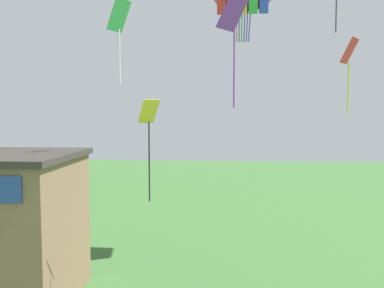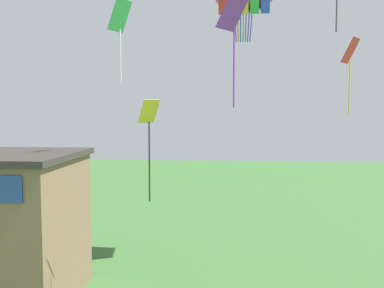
{
  "view_description": "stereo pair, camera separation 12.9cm",
  "coord_description": "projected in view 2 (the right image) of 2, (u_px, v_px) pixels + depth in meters",
  "views": [
    {
      "loc": [
        0.98,
        -5.54,
        7.62
      ],
      "look_at": [
        0.0,
        8.3,
        6.55
      ],
      "focal_mm": 40.0,
      "sensor_mm": 36.0,
      "label": 1
    },
    {
      "loc": [
        1.11,
        -5.53,
        7.62
      ],
      "look_at": [
        0.0,
        8.3,
        6.55
      ],
      "focal_mm": 40.0,
      "sensor_mm": 36.0,
      "label": 2
    }
  ],
  "objects": [
    {
      "name": "kite_yellow_diamond",
      "position": [
        149.0,
        131.0,
        14.13
      ],
      "size": [
        0.73,
        0.72,
        3.39
      ],
      "color": "yellow"
    },
    {
      "name": "kite_green_diamond",
      "position": [
        120.0,
        23.0,
        16.62
      ],
      "size": [
        0.86,
        1.06,
        3.26
      ],
      "color": "green"
    },
    {
      "name": "kite_purple_streamer",
      "position": [
        234.0,
        20.0,
        13.03
      ],
      "size": [
        1.16,
        1.23,
        3.6
      ],
      "color": "purple"
    },
    {
      "name": "kite_red_diamond",
      "position": [
        350.0,
        60.0,
        15.55
      ],
      "size": [
        0.78,
        0.85,
        2.75
      ],
      "color": "red"
    }
  ]
}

